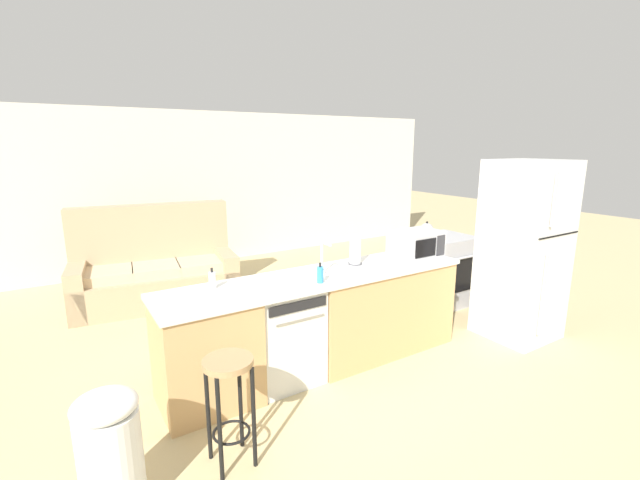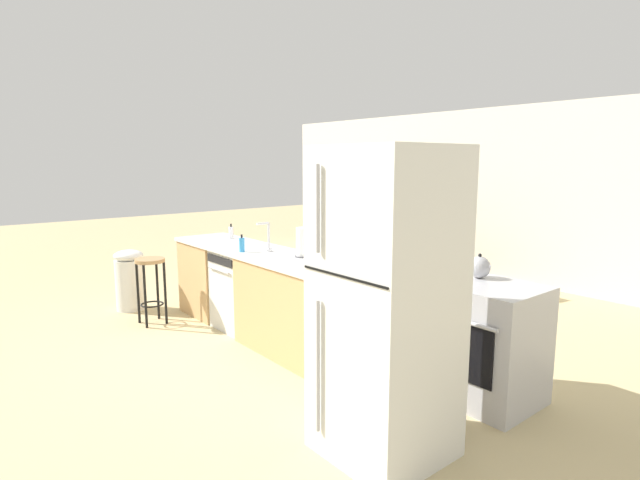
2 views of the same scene
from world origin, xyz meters
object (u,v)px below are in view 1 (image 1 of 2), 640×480
kettle (427,230)px  bar_stool (229,389)px  dish_soap_bottle (212,280)px  couch (155,272)px  paper_towel_roll (355,250)px  soap_bottle (320,274)px  stove_range (441,270)px  microwave (416,244)px  refrigerator (523,250)px  dishwasher (282,334)px  trash_bin (110,452)px

kettle → bar_stool: bearing=-155.9°
dish_soap_bottle → couch: couch is taller
bar_stool → kettle: bearing=24.1°
paper_towel_roll → soap_bottle: size_ratio=1.60×
kettle → couch: (-2.95, 1.97, -0.59)m
stove_range → couch: size_ratio=0.43×
microwave → soap_bottle: size_ratio=2.84×
refrigerator → soap_bottle: size_ratio=10.79×
soap_bottle → couch: (-0.80, 2.84, -0.58)m
stove_range → paper_towel_roll: size_ratio=3.19×
kettle → bar_stool: size_ratio=0.28×
dishwasher → paper_towel_roll: size_ratio=2.98×
dishwasher → dish_soap_bottle: dish_soap_bottle is taller
refrigerator → bar_stool: refrigerator is taller
refrigerator → paper_towel_roll: refrigerator is taller
dishwasher → paper_towel_roll: bearing=7.8°
dishwasher → stove_range: size_ratio=0.93×
stove_range → microwave: size_ratio=1.80×
trash_bin → bar_stool: bearing=0.4°
refrigerator → bar_stool: bearing=-176.6°
microwave → paper_towel_roll: bearing=170.1°
dish_soap_bottle → bar_stool: (-0.21, -0.90, -0.44)m
stove_range → kettle: size_ratio=4.39×
microwave → trash_bin: (-3.03, -0.75, -0.66)m
dishwasher → trash_bin: (-1.46, -0.75, -0.04)m
dishwasher → refrigerator: (2.60, -0.55, 0.53)m
stove_range → microwave: 1.31m
microwave → paper_towel_roll: paper_towel_roll is taller
soap_bottle → microwave: bearing=8.1°
stove_range → microwave: bearing=-151.9°
soap_bottle → dish_soap_bottle: (-0.82, 0.34, 0.00)m
stove_range → couch: 3.76m
stove_range → bar_stool: size_ratio=1.22×
refrigerator → kettle: (-0.17, 1.23, 0.04)m
refrigerator → kettle: bearing=97.7°
kettle → bar_stool: kettle is taller
dishwasher → kettle: 2.59m
couch → dish_soap_bottle: bearing=-90.6°
microwave → trash_bin: size_ratio=0.68×
bar_stool → dish_soap_bottle: bearing=76.6°
refrigerator → couch: refrigerator is taller
refrigerator → microwave: size_ratio=3.80×
dishwasher → dish_soap_bottle: size_ratio=4.77×
microwave → bar_stool: microwave is taller
stove_range → refrigerator: size_ratio=0.47×
trash_bin → couch: couch is taller
paper_towel_roll → bar_stool: paper_towel_roll is taller
dish_soap_bottle → dishwasher: bearing=-15.6°
dish_soap_bottle → trash_bin: size_ratio=0.24×
refrigerator → stove_range: bearing=90.0°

